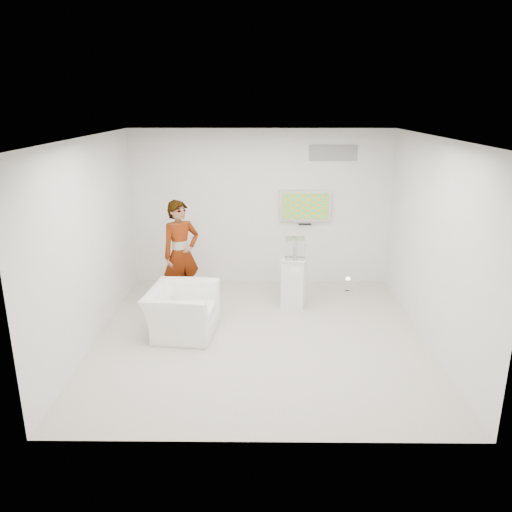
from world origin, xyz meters
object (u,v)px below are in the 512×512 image
tv (305,206)px  person (181,254)px  floor_uplight (348,285)px  armchair (182,311)px  pedestal (294,282)px

tv → person: size_ratio=0.53×
tv → person: 2.60m
tv → floor_uplight: bearing=-36.7°
tv → armchair: 3.33m
person → pedestal: (1.97, -0.06, -0.49)m
tv → person: (-2.24, -1.18, -0.61)m
pedestal → floor_uplight: 1.28m
person → armchair: bearing=-116.6°
person → armchair: 1.29m
armchair → person: bearing=15.0°
armchair → tv: bearing=-35.0°
person → floor_uplight: (3.03, 0.59, -0.79)m
tv → person: bearing=-152.2°
person → floor_uplight: 3.19m
tv → person: person is taller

